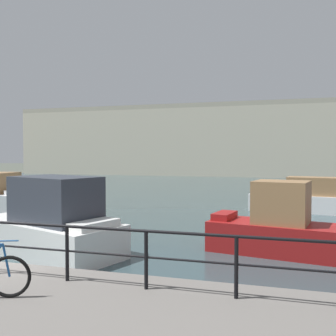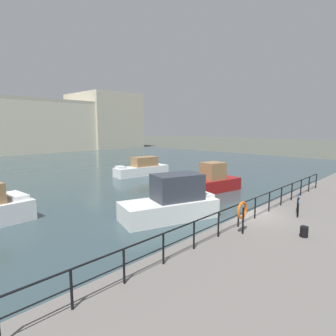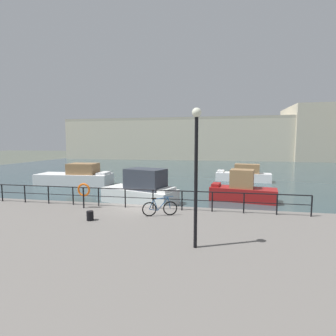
# 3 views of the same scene
# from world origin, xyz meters

# --- Properties ---
(water_basin) EXTENTS (80.00, 60.00, 0.01)m
(water_basin) POSITION_xyz_m (0.00, 30.20, 0.01)
(water_basin) COLOR #33474C
(water_basin) RESTS_ON ground_plane
(harbor_building) EXTENTS (75.50, 16.17, 14.07)m
(harbor_building) POSITION_xyz_m (6.60, 58.81, 5.71)
(harbor_building) COLOR beige
(harbor_building) RESTS_ON ground_plane
(moored_cabin_cruiser) EXTENTS (5.36, 2.73, 2.52)m
(moored_cabin_cruiser) POSITION_xyz_m (6.48, 6.65, 0.91)
(moored_cabin_cruiser) COLOR maroon
(moored_cabin_cruiser) RESTS_ON water_basin
(moored_harbor_tender) EXTENTS (6.24, 4.14, 2.69)m
(moored_harbor_tender) POSITION_xyz_m (-1.19, 4.32, 1.05)
(moored_harbor_tender) COLOR white
(moored_harbor_tender) RESTS_ON water_basin
(moored_white_yacht) EXTENTS (6.60, 2.80, 2.09)m
(moored_white_yacht) POSITION_xyz_m (7.79, 17.31, 0.81)
(moored_white_yacht) COLOR white
(moored_white_yacht) RESTS_ON water_basin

